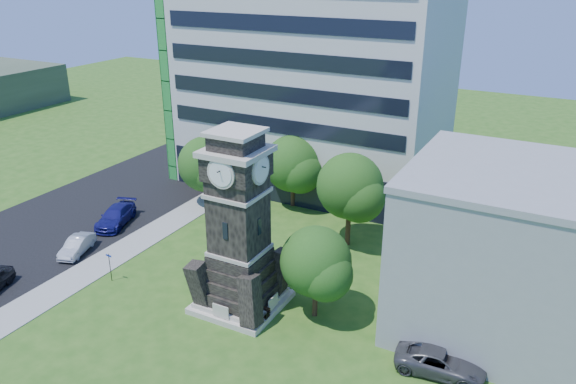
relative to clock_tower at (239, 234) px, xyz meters
The scene contains 15 objects.
ground 6.39m from the clock_tower, 146.32° to the right, with size 160.00×160.00×0.00m, color #2A5618.
sidewalk 13.88m from the clock_tower, 166.50° to the left, with size 3.00×70.00×0.06m, color gray.
street 21.86m from the clock_tower, behind, with size 14.00×80.00×0.02m, color black.
clock_tower is the anchor object (origin of this frame).
office_tall 26.21m from the clock_tower, 104.57° to the left, with size 26.20×15.11×28.60m.
office_low 18.00m from the clock_tower, 19.48° to the left, with size 15.20×12.20×10.40m.
car_street_mid 16.12m from the clock_tower, behind, with size 1.37×3.92×1.29m, color #ADAFB5.
car_street_north 17.99m from the clock_tower, 161.75° to the left, with size 2.15×5.28×1.53m, color navy.
car_east_lot 14.26m from the clock_tower, ahead, with size 2.32×5.03×1.40m, color #45464A.
park_bench 5.13m from the clock_tower, 29.95° to the right, with size 1.96×0.52×1.01m.
street_sign 10.89m from the clock_tower, 169.51° to the right, with size 0.52×0.05×2.19m.
tree_nw 17.91m from the clock_tower, 132.56° to the left, with size 5.78×5.25×6.58m.
tree_nc 17.08m from the clock_tower, 105.66° to the left, with size 5.86×5.33×6.91m.
tree_ne 11.89m from the clock_tower, 75.24° to the left, with size 5.81×5.28×7.79m.
tree_east 5.30m from the clock_tower, 13.55° to the left, with size 5.00×4.55×6.29m.
Camera 1 is at (20.91, -24.99, 21.46)m, focal length 35.00 mm.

